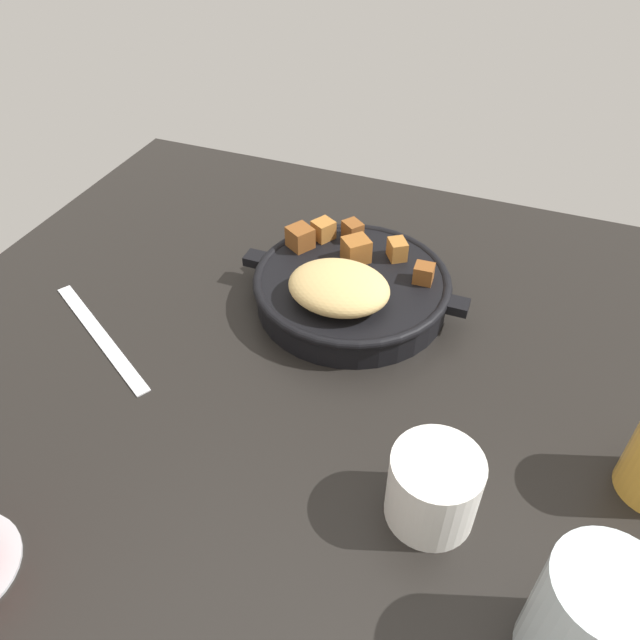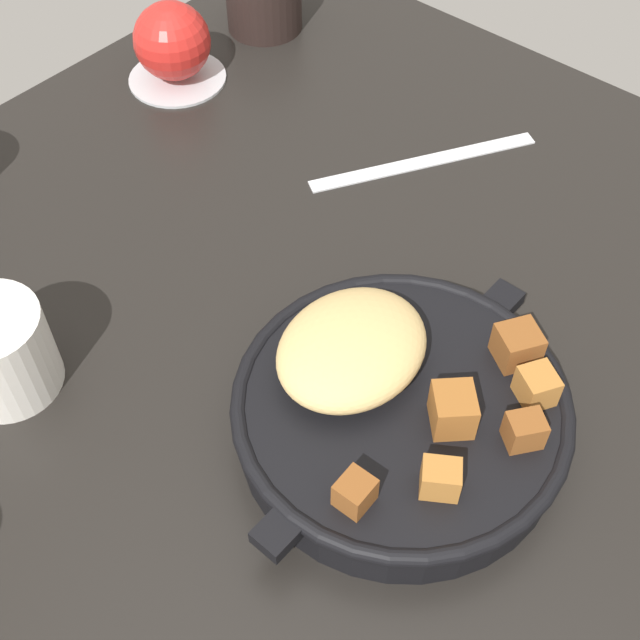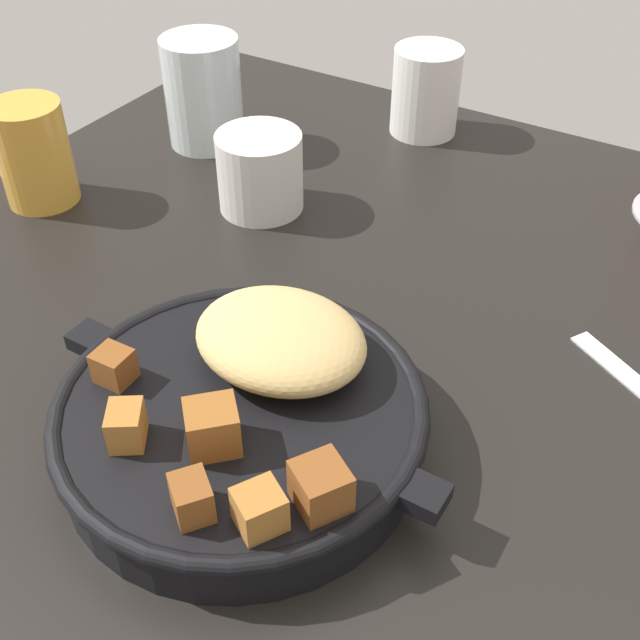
# 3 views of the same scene
# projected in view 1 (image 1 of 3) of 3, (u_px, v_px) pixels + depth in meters

# --- Properties ---
(ground_plane) EXTENTS (0.91, 0.87, 0.02)m
(ground_plane) POSITION_uv_depth(u_px,v_px,m) (291.00, 365.00, 0.70)
(ground_plane) COLOR black
(cast_iron_skillet) EXTENTS (0.28, 0.24, 0.08)m
(cast_iron_skillet) POSITION_uv_depth(u_px,v_px,m) (350.00, 286.00, 0.74)
(cast_iron_skillet) COLOR black
(cast_iron_skillet) RESTS_ON ground_plane
(butter_knife) EXTENTS (0.21, 0.13, 0.00)m
(butter_knife) POSITION_uv_depth(u_px,v_px,m) (100.00, 335.00, 0.71)
(butter_knife) COLOR silver
(butter_knife) RESTS_ON ground_plane
(ceramic_mug_white) EXTENTS (0.08, 0.08, 0.07)m
(ceramic_mug_white) POSITION_uv_depth(u_px,v_px,m) (433.00, 488.00, 0.52)
(ceramic_mug_white) COLOR silver
(ceramic_mug_white) RESTS_ON ground_plane
(water_glass_tall) EXTENTS (0.08, 0.08, 0.11)m
(water_glass_tall) POSITION_uv_depth(u_px,v_px,m) (589.00, 621.00, 0.42)
(water_glass_tall) COLOR silver
(water_glass_tall) RESTS_ON ground_plane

